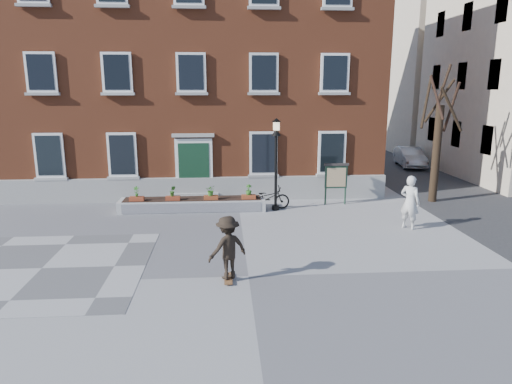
{
  "coord_description": "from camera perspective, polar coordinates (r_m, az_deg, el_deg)",
  "views": [
    {
      "loc": [
        -0.65,
        -11.9,
        5.17
      ],
      "look_at": [
        0.5,
        4.0,
        1.5
      ],
      "focal_mm": 32.0,
      "sensor_mm": 36.0,
      "label": 1
    }
  ],
  "objects": [
    {
      "name": "checker_patch",
      "position": [
        14.89,
        -25.2,
        -8.62
      ],
      "size": [
        6.0,
        6.0,
        0.01
      ],
      "primitive_type": "cube",
      "color": "#525254",
      "rests_on": "ground"
    },
    {
      "name": "lamp_post",
      "position": [
        19.22,
        2.53,
        5.09
      ],
      "size": [
        0.4,
        0.4,
        3.93
      ],
      "color": "black",
      "rests_on": "ground"
    },
    {
      "name": "parked_car",
      "position": [
        32.05,
        18.67,
        4.18
      ],
      "size": [
        1.92,
        4.12,
        1.31
      ],
      "primitive_type": "imported",
      "rotation": [
        0.0,
        0.0,
        -0.14
      ],
      "color": "#BABDBF",
      "rests_on": "ground"
    },
    {
      "name": "bicycle",
      "position": [
        19.73,
        1.45,
        -0.72
      ],
      "size": [
        1.94,
        0.75,
        1.01
      ],
      "primitive_type": "imported",
      "rotation": [
        0.0,
        0.0,
        1.62
      ],
      "color": "black",
      "rests_on": "ground"
    },
    {
      "name": "brick_building",
      "position": [
        25.93,
        -7.38,
        15.36
      ],
      "size": [
        18.4,
        10.85,
        12.6
      ],
      "color": "brown",
      "rests_on": "ground"
    },
    {
      "name": "bare_tree",
      "position": [
        22.25,
        21.74,
        5.91
      ],
      "size": [
        1.83,
        1.83,
        6.16
      ],
      "color": "#2F2115",
      "rests_on": "ground"
    },
    {
      "name": "ground",
      "position": [
        12.99,
        -0.94,
        -10.49
      ],
      "size": [
        100.0,
        100.0,
        0.0
      ],
      "primitive_type": "plane",
      "color": "gray",
      "rests_on": "ground"
    },
    {
      "name": "side_street",
      "position": [
        36.81,
        27.24,
        14.46
      ],
      "size": [
        15.2,
        36.0,
        14.5
      ],
      "color": "#343436",
      "rests_on": "ground"
    },
    {
      "name": "skateboarder",
      "position": [
        12.4,
        -3.55,
        -6.96
      ],
      "size": [
        1.3,
        1.11,
        1.83
      ],
      "color": "brown",
      "rests_on": "ground"
    },
    {
      "name": "bystander",
      "position": [
        17.84,
        18.68,
        -1.22
      ],
      "size": [
        0.86,
        0.87,
        2.02
      ],
      "primitive_type": "imported",
      "rotation": [
        0.0,
        0.0,
        2.33
      ],
      "color": "silver",
      "rests_on": "ground"
    },
    {
      "name": "planter_assembly",
      "position": [
        19.73,
        -7.9,
        -1.44
      ],
      "size": [
        6.2,
        1.12,
        1.15
      ],
      "color": "beige",
      "rests_on": "ground"
    },
    {
      "name": "notice_board",
      "position": [
        20.69,
        9.98,
        1.88
      ],
      "size": [
        1.1,
        0.16,
        1.87
      ],
      "color": "#1B3723",
      "rests_on": "ground"
    }
  ]
}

